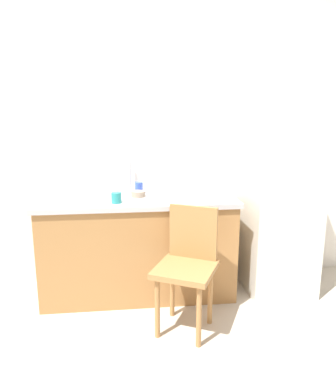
{
  "coord_description": "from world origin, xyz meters",
  "views": [
    {
      "loc": [
        -0.4,
        -2.35,
        1.57
      ],
      "look_at": [
        -0.07,
        0.6,
        0.9
      ],
      "focal_mm": 34.54,
      "sensor_mm": 36.0,
      "label": 1
    }
  ],
  "objects": [
    {
      "name": "faucet",
      "position": [
        -0.38,
        0.9,
        0.99
      ],
      "size": [
        0.02,
        0.02,
        0.27
      ],
      "primitive_type": "cylinder",
      "color": "#B7B7BC",
      "rests_on": "countertop"
    },
    {
      "name": "terracotta_bowl",
      "position": [
        -0.31,
        0.68,
        0.88
      ],
      "size": [
        0.12,
        0.12,
        0.05
      ],
      "primitive_type": "cylinder",
      "color": "gray",
      "rests_on": "countertop"
    },
    {
      "name": "cabinet_base",
      "position": [
        -0.32,
        0.65,
        0.41
      ],
      "size": [
        1.59,
        0.6,
        0.81
      ],
      "primitive_type": "cube",
      "color": "#A87542",
      "rests_on": "ground_plane"
    },
    {
      "name": "countertop",
      "position": [
        -0.32,
        0.65,
        0.83
      ],
      "size": [
        1.63,
        0.64,
        0.04
      ],
      "primitive_type": "cube",
      "color": "#B7B7BC",
      "rests_on": "cabinet_base"
    },
    {
      "name": "ground_plane",
      "position": [
        0.0,
        0.0,
        0.0
      ],
      "size": [
        8.0,
        8.0,
        0.0
      ],
      "primitive_type": "plane",
      "color": "#BCB2A3"
    },
    {
      "name": "refrigerator",
      "position": [
        0.9,
        0.63,
        0.69
      ],
      "size": [
        0.56,
        0.64,
        1.37
      ],
      "primitive_type": "cube",
      "color": "silver",
      "rests_on": "ground_plane"
    },
    {
      "name": "back_wall",
      "position": [
        0.0,
        1.0,
        1.33
      ],
      "size": [
        4.8,
        0.1,
        2.65
      ],
      "primitive_type": "cube",
      "color": "white",
      "rests_on": "ground_plane"
    },
    {
      "name": "chair",
      "position": [
        0.01,
        0.08,
        0.5
      ],
      "size": [
        0.54,
        0.54,
        0.89
      ],
      "rotation": [
        0.0,
        0.0,
        -0.48
      ],
      "color": "#A87542",
      "rests_on": "ground_plane"
    },
    {
      "name": "cup_white",
      "position": [
        0.23,
        0.53,
        0.9
      ],
      "size": [
        0.08,
        0.08,
        0.09
      ],
      "primitive_type": "cylinder",
      "color": "white",
      "rests_on": "countertop"
    },
    {
      "name": "cup_teal",
      "position": [
        -0.49,
        0.48,
        0.9
      ],
      "size": [
        0.08,
        0.08,
        0.08
      ],
      "primitive_type": "cylinder",
      "color": "teal",
      "rests_on": "countertop"
    },
    {
      "name": "cup_blue",
      "position": [
        -0.3,
        0.79,
        0.9
      ],
      "size": [
        0.07,
        0.07,
        0.1
      ],
      "primitive_type": "cylinder",
      "color": "blue",
      "rests_on": "countertop"
    }
  ]
}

